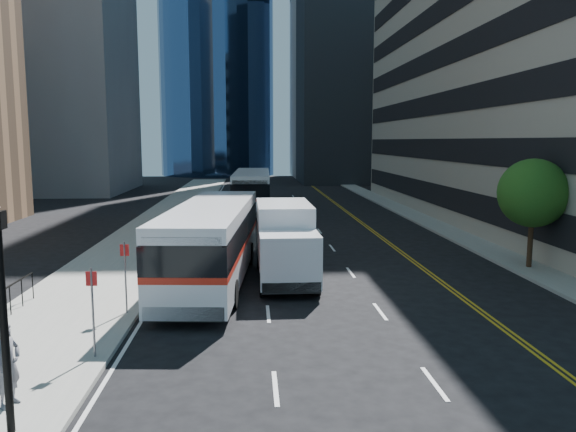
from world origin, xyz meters
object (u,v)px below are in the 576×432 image
object	(u,v)px
bus_front	(213,240)
box_truck	(285,241)
lamp_post	(3,310)
bus_rear	(252,190)
street_tree	(533,193)
pedestrian	(8,364)

from	to	relation	value
bus_front	box_truck	bearing A→B (deg)	8.88
lamp_post	bus_rear	size ratio (longest dim) A/B	0.34
bus_rear	box_truck	world-z (taller)	bus_rear
street_tree	bus_rear	world-z (taller)	street_tree
lamp_post	pedestrian	bearing A→B (deg)	113.12
pedestrian	bus_rear	bearing A→B (deg)	8.84
street_tree	pedestrian	xyz separation A→B (m)	(-18.51, -12.82, -2.53)
street_tree	box_truck	xyz separation A→B (m)	(-11.60, -1.07, -1.91)
bus_front	pedestrian	xyz separation A→B (m)	(-3.77, -11.50, -0.72)
lamp_post	bus_front	size ratio (longest dim) A/B	0.35
lamp_post	box_truck	world-z (taller)	lamp_post
bus_front	bus_rear	bearing A→B (deg)	90.35
lamp_post	pedestrian	xyz separation A→B (m)	(-0.51, 1.18, -1.61)
box_truck	street_tree	bearing A→B (deg)	4.75
lamp_post	box_truck	size ratio (longest dim) A/B	0.66
street_tree	pedestrian	bearing A→B (deg)	-145.29
lamp_post	bus_front	bearing A→B (deg)	75.57
bus_front	box_truck	distance (m)	3.14
lamp_post	bus_rear	bearing A→B (deg)	82.25
lamp_post	bus_front	world-z (taller)	lamp_post
lamp_post	street_tree	bearing A→B (deg)	37.87
pedestrian	box_truck	bearing A→B (deg)	-12.80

